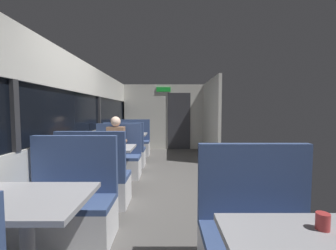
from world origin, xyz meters
TOP-DOWN VIEW (x-y plane):
  - ground_plane at (0.00, 0.00)m, footprint 3.30×9.20m
  - carriage_window_panel_left at (-1.45, 0.00)m, footprint 0.09×8.48m
  - carriage_end_bulkhead at (0.06, 4.19)m, footprint 2.90×0.11m
  - carriage_aisle_panel_right at (1.45, 3.00)m, footprint 0.08×2.40m
  - dining_table_near_window at (-0.89, -2.09)m, footprint 0.90×0.70m
  - bench_near_window_facing_entry at (-0.89, -1.39)m, footprint 0.95×0.50m
  - dining_table_mid_window at (-0.89, 0.15)m, footprint 0.90×0.70m
  - bench_mid_window_facing_end at (-0.89, -0.55)m, footprint 0.95×0.50m
  - bench_mid_window_facing_entry at (-0.89, 0.85)m, footprint 0.95×0.50m
  - dining_table_far_window at (-0.89, 2.38)m, footprint 0.90×0.70m
  - bench_far_window_facing_end at (-0.89, 1.68)m, footprint 0.95×0.50m
  - bench_far_window_facing_entry at (-0.89, 3.08)m, footprint 0.95×0.50m
  - bench_front_aisle_facing_entry at (0.89, -1.99)m, footprint 0.95×0.50m
  - seated_passenger at (-0.89, 0.77)m, footprint 0.47×0.55m
  - coffee_cup_primary at (-0.94, 2.47)m, footprint 0.07×0.07m
  - coffee_cup_secondary at (0.99, -2.53)m, footprint 0.07×0.07m

SIDE VIEW (x-z plane):
  - ground_plane at x=0.00m, z-range -0.02..0.00m
  - bench_near_window_facing_entry at x=-0.89m, z-range -0.22..0.88m
  - bench_mid_window_facing_end at x=-0.89m, z-range -0.22..0.88m
  - bench_mid_window_facing_entry at x=-0.89m, z-range -0.22..0.88m
  - bench_far_window_facing_end at x=-0.89m, z-range -0.22..0.88m
  - bench_far_window_facing_entry at x=-0.89m, z-range -0.22..0.88m
  - bench_front_aisle_facing_entry at x=0.89m, z-range -0.22..0.88m
  - seated_passenger at x=-0.89m, z-range -0.09..1.17m
  - dining_table_near_window at x=-0.89m, z-range 0.27..1.01m
  - dining_table_mid_window at x=-0.89m, z-range 0.27..1.01m
  - dining_table_far_window at x=-0.89m, z-range 0.27..1.01m
  - coffee_cup_primary at x=-0.94m, z-range 0.74..0.83m
  - coffee_cup_secondary at x=0.99m, z-range 0.74..0.83m
  - carriage_window_panel_left at x=-1.45m, z-range -0.04..2.26m
  - carriage_end_bulkhead at x=0.06m, z-range -0.01..2.29m
  - carriage_aisle_panel_right at x=1.45m, z-range 0.00..2.30m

